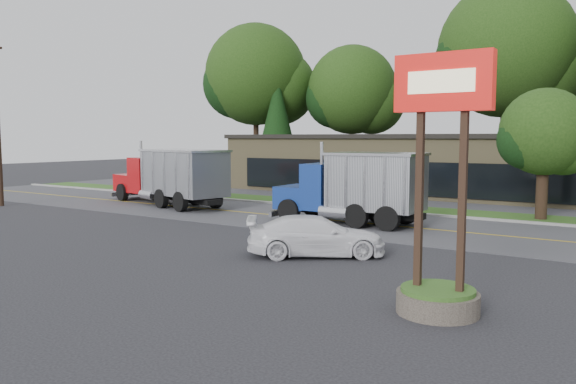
% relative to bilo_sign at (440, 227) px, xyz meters
% --- Properties ---
extents(ground, '(140.00, 140.00, 0.00)m').
position_rel_bilo_sign_xyz_m(ground, '(-10.50, 2.50, -2.02)').
color(ground, '#38383E').
rests_on(ground, ground).
extents(road, '(60.00, 8.00, 0.02)m').
position_rel_bilo_sign_xyz_m(road, '(-10.50, 11.50, -2.02)').
color(road, '#59595E').
rests_on(road, ground).
extents(center_line, '(60.00, 0.12, 0.01)m').
position_rel_bilo_sign_xyz_m(center_line, '(-10.50, 11.50, -2.02)').
color(center_line, gold).
rests_on(center_line, ground).
extents(curb, '(60.00, 0.30, 0.12)m').
position_rel_bilo_sign_xyz_m(curb, '(-10.50, 15.70, -2.02)').
color(curb, '#9E9E99').
rests_on(curb, ground).
extents(grass_verge, '(60.00, 3.40, 0.03)m').
position_rel_bilo_sign_xyz_m(grass_verge, '(-10.50, 17.50, -2.02)').
color(grass_verge, '#385C1F').
rests_on(grass_verge, ground).
extents(far_parking, '(60.00, 7.00, 0.02)m').
position_rel_bilo_sign_xyz_m(far_parking, '(-10.50, 22.50, -2.02)').
color(far_parking, '#59595E').
rests_on(far_parking, ground).
extents(strip_mall, '(32.00, 12.00, 4.00)m').
position_rel_bilo_sign_xyz_m(strip_mall, '(-8.50, 28.50, -0.02)').
color(strip_mall, '#8A7B54').
rests_on(strip_mall, ground).
extents(bilo_sign, '(2.20, 1.90, 5.95)m').
position_rel_bilo_sign_xyz_m(bilo_sign, '(0.00, 0.00, 0.00)').
color(bilo_sign, '#6B6054').
rests_on(bilo_sign, ground).
extents(tree_far_a, '(10.95, 10.31, 15.62)m').
position_rel_bilo_sign_xyz_m(tree_far_a, '(-30.33, 34.63, 7.95)').
color(tree_far_a, '#382619').
rests_on(tree_far_a, ground).
extents(tree_far_b, '(9.02, 8.49, 12.87)m').
position_rel_bilo_sign_xyz_m(tree_far_b, '(-20.36, 36.61, 6.19)').
color(tree_far_b, '#382619').
rests_on(tree_far_b, ground).
extents(tree_far_c, '(11.75, 11.06, 16.76)m').
position_rel_bilo_sign_xyz_m(tree_far_c, '(-6.32, 36.64, 8.67)').
color(tree_far_c, '#382619').
rests_on(tree_far_c, ground).
extents(evergreen_left, '(4.49, 4.49, 10.20)m').
position_rel_bilo_sign_xyz_m(evergreen_left, '(-26.50, 32.50, 3.58)').
color(evergreen_left, '#382619').
rests_on(evergreen_left, ground).
extents(tree_verge, '(4.55, 4.28, 6.49)m').
position_rel_bilo_sign_xyz_m(tree_verge, '(-0.43, 17.55, 2.11)').
color(tree_verge, '#382619').
rests_on(tree_verge, ground).
extents(dump_truck_red, '(10.24, 4.98, 3.36)m').
position_rel_bilo_sign_xyz_m(dump_truck_red, '(-19.99, 11.65, -0.21)').
color(dump_truck_red, black).
rests_on(dump_truck_red, ground).
extents(dump_truck_blue, '(7.22, 2.73, 3.36)m').
position_rel_bilo_sign_xyz_m(dump_truck_blue, '(-7.55, 11.13, -0.22)').
color(dump_truck_blue, black).
rests_on(dump_truck_blue, ground).
extents(rally_car, '(4.99, 4.31, 1.38)m').
position_rel_bilo_sign_xyz_m(rally_car, '(-5.60, 4.00, -1.33)').
color(rally_car, white).
rests_on(rally_car, ground).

